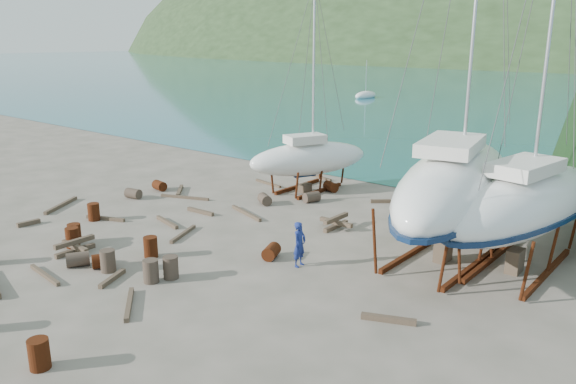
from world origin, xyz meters
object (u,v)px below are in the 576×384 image
Objects in this scene: large_sailboat_near at (454,184)px; worker at (300,244)px; large_sailboat_far at (526,202)px; small_sailboat_shore at (309,158)px.

large_sailboat_near is 10.66× the size of worker.
large_sailboat_near is at bearing -46.95° from worker.
large_sailboat_far is at bearing 1.60° from large_sailboat_near.
small_sailboat_shore is 6.57× the size of worker.
large_sailboat_far is 8.89m from worker.
large_sailboat_far is at bearing -57.33° from worker.
large_sailboat_near is 6.73m from worker.
worker is (6.82, -9.45, -1.07)m from small_sailboat_shore.
large_sailboat_far is at bearing 7.95° from small_sailboat_shore.
small_sailboat_shore is 11.71m from worker.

